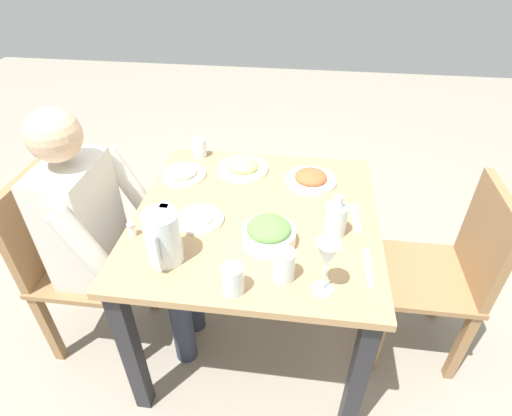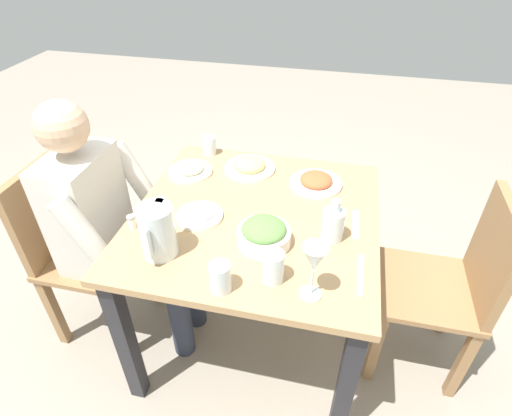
{
  "view_description": "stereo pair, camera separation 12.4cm",
  "coord_description": "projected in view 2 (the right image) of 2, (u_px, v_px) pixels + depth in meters",
  "views": [
    {
      "loc": [
        1.25,
        0.16,
        1.7
      ],
      "look_at": [
        -0.01,
        -0.0,
        0.75
      ],
      "focal_mm": 28.69,
      "sensor_mm": 36.0,
      "label": 1
    },
    {
      "loc": [
        1.23,
        0.29,
        1.7
      ],
      "look_at": [
        -0.01,
        -0.0,
        0.75
      ],
      "focal_mm": 28.69,
      "sensor_mm": 36.0,
      "label": 2
    }
  ],
  "objects": [
    {
      "name": "ground_plane",
      "position": [
        256.0,
        330.0,
        2.03
      ],
      "size": [
        8.0,
        8.0,
        0.0
      ],
      "primitive_type": "plane",
      "color": "gray"
    },
    {
      "name": "chair_near",
      "position": [
        76.0,
        244.0,
        1.81
      ],
      "size": [
        0.4,
        0.4,
        0.87
      ],
      "color": "#997047",
      "rests_on": "ground_plane"
    },
    {
      "name": "dining_table",
      "position": [
        256.0,
        236.0,
        1.66
      ],
      "size": [
        0.94,
        0.94,
        0.73
      ],
      "color": "tan",
      "rests_on": "ground_plane"
    },
    {
      "name": "chair_far",
      "position": [
        452.0,
        282.0,
        1.63
      ],
      "size": [
        0.4,
        0.4,
        0.87
      ],
      "color": "#997047",
      "rests_on": "ground_plane"
    },
    {
      "name": "oil_carafe",
      "position": [
        333.0,
        226.0,
        1.45
      ],
      "size": [
        0.08,
        0.08,
        0.16
      ],
      "color": "silver",
      "rests_on": "dining_table"
    },
    {
      "name": "plate_fries",
      "position": [
        250.0,
        166.0,
        1.85
      ],
      "size": [
        0.23,
        0.23,
        0.06
      ],
      "color": "white",
      "rests_on": "dining_table"
    },
    {
      "name": "water_glass_far_right",
      "position": [
        220.0,
        277.0,
        1.26
      ],
      "size": [
        0.07,
        0.07,
        0.1
      ],
      "primitive_type": "cylinder",
      "color": "silver",
      "rests_on": "dining_table"
    },
    {
      "name": "water_glass_near_right",
      "position": [
        209.0,
        145.0,
        1.95
      ],
      "size": [
        0.06,
        0.06,
        0.09
      ],
      "primitive_type": "cylinder",
      "color": "silver",
      "rests_on": "dining_table"
    },
    {
      "name": "salt_shaker",
      "position": [
        132.0,
        222.0,
        1.51
      ],
      "size": [
        0.03,
        0.03,
        0.05
      ],
      "color": "white",
      "rests_on": "dining_table"
    },
    {
      "name": "fork_near",
      "position": [
        356.0,
        225.0,
        1.53
      ],
      "size": [
        0.17,
        0.03,
        0.01
      ],
      "primitive_type": "cube",
      "rotation": [
        0.0,
        0.0,
        0.04
      ],
      "color": "silver",
      "rests_on": "dining_table"
    },
    {
      "name": "water_pitcher",
      "position": [
        157.0,
        231.0,
        1.36
      ],
      "size": [
        0.16,
        0.12,
        0.19
      ],
      "color": "silver",
      "rests_on": "dining_table"
    },
    {
      "name": "knife_near",
      "position": [
        361.0,
        275.0,
        1.33
      ],
      "size": [
        0.19,
        0.02,
        0.01
      ],
      "primitive_type": "cube",
      "rotation": [
        0.0,
        0.0,
        -0.01
      ],
      "color": "silver",
      "rests_on": "dining_table"
    },
    {
      "name": "water_glass_near_left",
      "position": [
        273.0,
        267.0,
        1.28
      ],
      "size": [
        0.07,
        0.07,
        0.11
      ],
      "primitive_type": "cylinder",
      "color": "silver",
      "rests_on": "dining_table"
    },
    {
      "name": "plate_beans",
      "position": [
        190.0,
        170.0,
        1.83
      ],
      "size": [
        0.2,
        0.2,
        0.04
      ],
      "color": "white",
      "rests_on": "dining_table"
    },
    {
      "name": "diner_near",
      "position": [
        111.0,
        225.0,
        1.69
      ],
      "size": [
        0.48,
        0.53,
        1.17
      ],
      "color": "silver",
      "rests_on": "ground_plane"
    },
    {
      "name": "plate_yoghurt",
      "position": [
        199.0,
        214.0,
        1.57
      ],
      "size": [
        0.18,
        0.18,
        0.04
      ],
      "color": "white",
      "rests_on": "dining_table"
    },
    {
      "name": "wine_glass",
      "position": [
        314.0,
        261.0,
        1.18
      ],
      "size": [
        0.08,
        0.08,
        0.2
      ],
      "color": "silver",
      "rests_on": "dining_table"
    },
    {
      "name": "plate_rice_curry",
      "position": [
        316.0,
        181.0,
        1.75
      ],
      "size": [
        0.22,
        0.22,
        0.05
      ],
      "color": "white",
      "rests_on": "dining_table"
    },
    {
      "name": "salad_bowl",
      "position": [
        264.0,
        234.0,
        1.43
      ],
      "size": [
        0.19,
        0.19,
        0.09
      ],
      "color": "white",
      "rests_on": "dining_table"
    }
  ]
}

